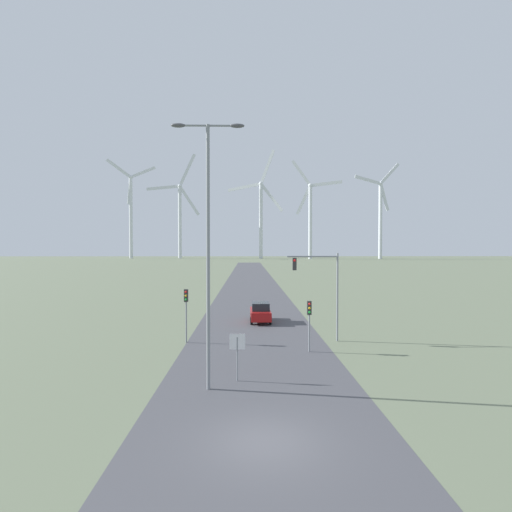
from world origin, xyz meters
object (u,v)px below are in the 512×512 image
object	(u,v)px
stop_sign_near	(237,348)
traffic_light_post_near_left	(186,304)
traffic_light_post_near_right	(309,315)
wind_turbine_far_right	(380,213)
traffic_light_mast_overhead	(321,280)
streetlamp	(208,229)
wind_turbine_center	(261,212)
wind_turbine_right	(310,214)
car_approaching	(260,312)
wind_turbine_far_left	(131,210)
wind_turbine_left	(180,213)

from	to	relation	value
stop_sign_near	traffic_light_post_near_left	distance (m)	9.28
traffic_light_post_near_right	wind_turbine_far_right	bearing A→B (deg)	70.41
traffic_light_mast_overhead	stop_sign_near	bearing A→B (deg)	-124.31
streetlamp	wind_turbine_center	world-z (taller)	wind_turbine_center
streetlamp	wind_turbine_right	bearing A→B (deg)	79.83
stop_sign_near	traffic_light_post_near_right	size ratio (longest dim) A/B	0.73
car_approaching	wind_turbine_center	world-z (taller)	wind_turbine_center
wind_turbine_far_right	wind_turbine_right	bearing A→B (deg)	-175.93
wind_turbine_far_left	wind_turbine_right	bearing A→B (deg)	-7.77
wind_turbine_far_left	wind_turbine_center	xyz separation A→B (m)	(82.32, -7.13, -1.87)
traffic_light_post_near_right	wind_turbine_center	bearing A→B (deg)	88.93
streetlamp	traffic_light_post_near_right	world-z (taller)	streetlamp
wind_turbine_left	traffic_light_post_near_right	bearing A→B (deg)	-78.34
traffic_light_post_near_right	wind_turbine_center	world-z (taller)	wind_turbine_center
traffic_light_post_near_right	wind_turbine_center	distance (m)	223.23
traffic_light_post_near_left	wind_turbine_right	xyz separation A→B (m)	(42.05, 210.77, 24.46)
stop_sign_near	wind_turbine_center	distance (m)	229.04
traffic_light_post_near_right	wind_turbine_left	size ratio (longest dim) A/B	0.05
stop_sign_near	traffic_light_mast_overhead	bearing A→B (deg)	55.69
traffic_light_post_near_right	car_approaching	size ratio (longest dim) A/B	0.81
traffic_light_post_near_right	wind_turbine_far_right	size ratio (longest dim) A/B	0.06
stop_sign_near	traffic_light_post_near_right	bearing A→B (deg)	50.90
stop_sign_near	wind_turbine_right	xyz separation A→B (m)	(38.15, 219.11, 25.58)
car_approaching	traffic_light_post_near_left	bearing A→B (deg)	-125.47
stop_sign_near	traffic_light_post_near_right	world-z (taller)	traffic_light_post_near_right
wind_turbine_far_right	streetlamp	bearing A→B (deg)	-110.39
streetlamp	wind_turbine_center	bearing A→B (deg)	87.48
traffic_light_post_near_right	wind_turbine_far_left	size ratio (longest dim) A/B	0.05
traffic_light_post_near_right	car_approaching	bearing A→B (deg)	105.19
stop_sign_near	traffic_light_post_near_left	size ratio (longest dim) A/B	0.63
wind_turbine_far_left	wind_turbine_far_right	xyz separation A→B (m)	(155.29, -12.16, -2.90)
traffic_light_post_near_left	wind_turbine_left	distance (m)	231.45
wind_turbine_center	wind_turbine_right	world-z (taller)	wind_turbine_center
wind_turbine_left	wind_turbine_right	size ratio (longest dim) A/B	1.10
car_approaching	wind_turbine_left	xyz separation A→B (m)	(-44.47, 218.81, 27.89)
stop_sign_near	wind_turbine_right	distance (m)	223.87
wind_turbine_center	wind_turbine_right	bearing A→B (deg)	-15.44
car_approaching	wind_turbine_left	bearing A→B (deg)	101.49
traffic_light_post_near_left	wind_turbine_left	bearing A→B (deg)	99.73
stop_sign_near	wind_turbine_right	size ratio (longest dim) A/B	0.04
traffic_light_post_near_right	wind_turbine_left	world-z (taller)	wind_turbine_left
streetlamp	wind_turbine_right	world-z (taller)	wind_turbine_right
wind_turbine_far_right	wind_turbine_center	bearing A→B (deg)	176.06
wind_turbine_center	traffic_light_post_near_right	bearing A→B (deg)	-91.07
traffic_light_post_near_right	wind_turbine_left	xyz separation A→B (m)	(-47.34, 229.39, 26.34)
stop_sign_near	car_approaching	xyz separation A→B (m)	(1.71, 16.21, -0.79)
wind_turbine_left	wind_turbine_center	bearing A→B (deg)	-8.59
traffic_light_mast_overhead	car_approaching	bearing A→B (deg)	118.77
stop_sign_near	traffic_light_post_near_right	xyz separation A→B (m)	(4.58, 5.63, 0.76)
streetlamp	traffic_light_post_near_right	size ratio (longest dim) A/B	3.82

